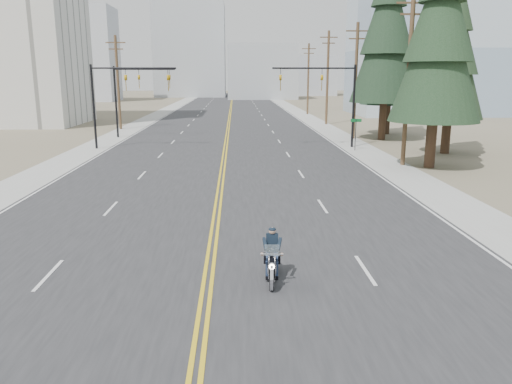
{
  "coord_description": "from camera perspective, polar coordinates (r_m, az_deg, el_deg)",
  "views": [
    {
      "loc": [
        0.89,
        -10.84,
        6.1
      ],
      "look_at": [
        1.67,
        8.38,
        1.6
      ],
      "focal_mm": 35.0,
      "sensor_mm": 36.0,
      "label": 1
    }
  ],
  "objects": [
    {
      "name": "motorcyclist",
      "position": [
        15.21,
        1.84,
        -7.24
      ],
      "size": [
        1.03,
        2.11,
        1.6
      ],
      "primitive_type": null,
      "rotation": [
        0.0,
        0.0,
        3.06
      ],
      "color": "black",
      "rests_on": "ground"
    },
    {
      "name": "traffic_mast_far",
      "position": [
        51.86,
        -13.96,
        11.44
      ],
      "size": [
        6.1,
        0.26,
        7.0
      ],
      "color": "black",
      "rests_on": "ground"
    },
    {
      "name": "street_sign",
      "position": [
        42.24,
        11.33,
        7.08
      ],
      "size": [
        0.9,
        0.06,
        2.62
      ],
      "color": "black",
      "rests_on": "ground"
    },
    {
      "name": "conifer_far",
      "position": [
        55.07,
        15.17,
        15.77
      ],
      "size": [
        5.86,
        5.86,
        15.71
      ],
      "rotation": [
        0.0,
        0.0,
        -0.39
      ],
      "color": "#382619",
      "rests_on": "ground"
    },
    {
      "name": "haze_bldg_f",
      "position": [
        149.76,
        -22.81,
        12.91
      ],
      "size": [
        12.0,
        12.0,
        16.0
      ],
      "primitive_type": "cube",
      "color": "#ADB2B7",
      "rests_on": "ground"
    },
    {
      "name": "road",
      "position": [
        81.07,
        -3.0,
        8.85
      ],
      "size": [
        20.0,
        200.0,
        0.01
      ],
      "primitive_type": "cube",
      "color": "#303033",
      "rests_on": "ground"
    },
    {
      "name": "haze_bldg_d",
      "position": [
        151.54,
        -7.5,
        15.68
      ],
      "size": [
        20.0,
        15.0,
        26.0
      ],
      "primitive_type": "cube",
      "color": "#ADB2B7",
      "rests_on": "ground"
    },
    {
      "name": "conifer_near",
      "position": [
        35.53,
        20.28,
        17.03
      ],
      "size": [
        5.9,
        5.9,
        15.62
      ],
      "rotation": [
        0.0,
        0.0,
        0.2
      ],
      "color": "#382619",
      "rests_on": "ground"
    },
    {
      "name": "haze_bldg_c",
      "position": [
        127.04,
        16.08,
        13.99
      ],
      "size": [
        16.0,
        12.0,
        18.0
      ],
      "primitive_type": "cube",
      "color": "#B7BCC6",
      "rests_on": "ground"
    },
    {
      "name": "utility_pole_left",
      "position": [
        60.34,
        -15.51,
        12.12
      ],
      "size": [
        2.2,
        0.3,
        10.5
      ],
      "color": "brown",
      "rests_on": "ground"
    },
    {
      "name": "sidewalk_left",
      "position": [
        82.01,
        -11.15,
        8.67
      ],
      "size": [
        3.0,
        200.0,
        0.01
      ],
      "primitive_type": "cube",
      "color": "#A5A5A0",
      "rests_on": "ground"
    },
    {
      "name": "sidewalk_right",
      "position": [
        81.76,
        5.19,
        8.85
      ],
      "size": [
        3.0,
        200.0,
        0.01
      ],
      "primitive_type": "cube",
      "color": "#A5A5A0",
      "rests_on": "ground"
    },
    {
      "name": "utility_pole_e",
      "position": [
        81.67,
        5.99,
        12.85
      ],
      "size": [
        2.2,
        0.3,
        11.0
      ],
      "color": "brown",
      "rests_on": "ground"
    },
    {
      "name": "traffic_mast_right",
      "position": [
        43.61,
        8.52,
        11.5
      ],
      "size": [
        7.1,
        0.26,
        7.0
      ],
      "color": "black",
      "rests_on": "ground"
    },
    {
      "name": "utility_pole_c",
      "position": [
        50.2,
        11.31,
        12.5
      ],
      "size": [
        2.2,
        0.3,
        11.0
      ],
      "color": "brown",
      "rests_on": "ground"
    },
    {
      "name": "conifer_mid",
      "position": [
        42.6,
        21.62,
        14.78
      ],
      "size": [
        5.2,
        5.2,
        13.86
      ],
      "rotation": [
        0.0,
        0.0,
        0.26
      ],
      "color": "#382619",
      "rests_on": "ground"
    },
    {
      "name": "haze_bldg_a",
      "position": [
        130.94,
        -18.88,
        14.64
      ],
      "size": [
        14.0,
        12.0,
        22.0
      ],
      "primitive_type": "cube",
      "color": "#B7BCC6",
      "rests_on": "ground"
    },
    {
      "name": "conifer_tall",
      "position": [
        50.15,
        14.81,
        17.65
      ],
      "size": [
        6.51,
        6.51,
        18.07
      ],
      "rotation": [
        0.0,
        0.0,
        -0.4
      ],
      "color": "#382619",
      "rests_on": "ground"
    },
    {
      "name": "haze_bldg_b",
      "position": [
        136.02,
        0.68,
        13.55
      ],
      "size": [
        18.0,
        14.0,
        14.0
      ],
      "primitive_type": "cube",
      "color": "#ADB2B7",
      "rests_on": "ground"
    },
    {
      "name": "haze_bldg_e",
      "position": [
        162.63,
        6.35,
        13.06
      ],
      "size": [
        14.0,
        14.0,
        12.0
      ],
      "primitive_type": "cube",
      "color": "#B7BCC6",
      "rests_on": "ground"
    },
    {
      "name": "utility_pole_b",
      "position": [
        35.77,
        17.01,
        12.43
      ],
      "size": [
        2.2,
        0.3,
        11.5
      ],
      "color": "brown",
      "rests_on": "ground"
    },
    {
      "name": "utility_pole_d",
      "position": [
        64.88,
        8.18,
        12.94
      ],
      "size": [
        2.2,
        0.3,
        11.5
      ],
      "color": "brown",
      "rests_on": "ground"
    },
    {
      "name": "traffic_mast_left",
      "position": [
        43.97,
        -15.61,
        11.18
      ],
      "size": [
        7.1,
        0.26,
        7.0
      ],
      "color": "black",
      "rests_on": "ground"
    },
    {
      "name": "glass_building",
      "position": [
        86.7,
        19.38,
        15.04
      ],
      "size": [
        24.0,
        16.0,
        20.0
      ],
      "primitive_type": "cube",
      "color": "#9EB5CC",
      "rests_on": "ground"
    },
    {
      "name": "ground_plane",
      "position": [
        12.47,
        -6.37,
        -16.22
      ],
      "size": [
        400.0,
        400.0,
        0.0
      ],
      "primitive_type": "plane",
      "color": "#776D56",
      "rests_on": "ground"
    }
  ]
}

